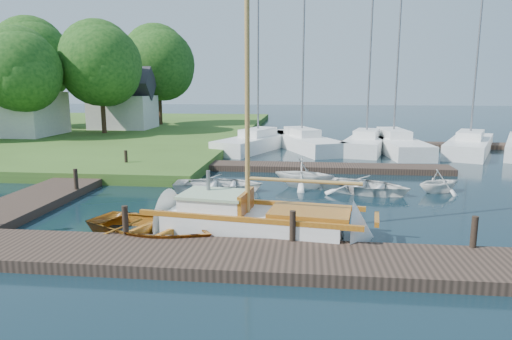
# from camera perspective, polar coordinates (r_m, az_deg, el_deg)

# --- Properties ---
(ground) EXTENTS (160.00, 160.00, 0.00)m
(ground) POSITION_cam_1_polar(r_m,az_deg,el_deg) (17.01, 0.00, -3.97)
(ground) COLOR black
(ground) RESTS_ON ground
(near_dock) EXTENTS (18.00, 2.20, 0.30)m
(near_dock) POSITION_cam_1_polar(r_m,az_deg,el_deg) (11.30, -3.36, -10.92)
(near_dock) COLOR #2C221B
(near_dock) RESTS_ON ground
(left_dock) EXTENTS (2.20, 18.00, 0.30)m
(left_dock) POSITION_cam_1_polar(r_m,az_deg,el_deg) (21.21, -21.39, -1.35)
(left_dock) COLOR #2C221B
(left_dock) RESTS_ON ground
(far_dock) EXTENTS (14.00, 1.60, 0.30)m
(far_dock) POSITION_cam_1_polar(r_m,az_deg,el_deg) (23.23, 6.66, 0.32)
(far_dock) COLOR #2C221B
(far_dock) RESTS_ON ground
(pontoon) EXTENTS (30.00, 1.60, 0.30)m
(pontoon) POSITION_cam_1_polar(r_m,az_deg,el_deg) (33.64, 20.34, 2.94)
(pontoon) COLOR #2C221B
(pontoon) RESTS_ON ground
(mooring_post_1) EXTENTS (0.16, 0.16, 0.80)m
(mooring_post_1) POSITION_cam_1_polar(r_m,az_deg,el_deg) (12.84, -16.02, -6.06)
(mooring_post_1) COLOR black
(mooring_post_1) RESTS_ON near_dock
(mooring_post_2) EXTENTS (0.16, 0.16, 0.80)m
(mooring_post_2) POSITION_cam_1_polar(r_m,az_deg,el_deg) (11.92, 4.60, -6.97)
(mooring_post_2) COLOR black
(mooring_post_2) RESTS_ON near_dock
(mooring_post_3) EXTENTS (0.16, 0.16, 0.80)m
(mooring_post_3) POSITION_cam_1_polar(r_m,az_deg,el_deg) (12.64, 25.61, -6.99)
(mooring_post_3) COLOR black
(mooring_post_3) RESTS_ON near_dock
(mooring_post_4) EXTENTS (0.16, 0.16, 0.80)m
(mooring_post_4) POSITION_cam_1_polar(r_m,az_deg,el_deg) (18.91, -21.59, -1.06)
(mooring_post_4) COLOR black
(mooring_post_4) RESTS_ON left_dock
(mooring_post_5) EXTENTS (0.16, 0.16, 0.80)m
(mooring_post_5) POSITION_cam_1_polar(r_m,az_deg,el_deg) (23.37, -15.94, 1.41)
(mooring_post_5) COLOR black
(mooring_post_5) RESTS_ON left_dock
(sailboat) EXTENTS (7.36, 2.95, 9.83)m
(sailboat) POSITION_cam_1_polar(r_m,az_deg,el_deg) (13.20, 0.50, -6.79)
(sailboat) COLOR white
(sailboat) RESTS_ON ground
(dinghy) EXTENTS (4.68, 3.99, 0.82)m
(dinghy) POSITION_cam_1_polar(r_m,az_deg,el_deg) (13.35, -12.95, -6.56)
(dinghy) COLOR maroon
(dinghy) RESTS_ON ground
(tender_a) EXTENTS (3.75, 2.79, 0.75)m
(tender_a) POSITION_cam_1_polar(r_m,az_deg,el_deg) (18.59, -4.70, -1.56)
(tender_a) COLOR white
(tender_a) RESTS_ON ground
(tender_b) EXTENTS (3.04, 2.80, 1.35)m
(tender_b) POSITION_cam_1_polar(r_m,az_deg,el_deg) (19.33, 6.04, -0.19)
(tender_b) COLOR white
(tender_b) RESTS_ON ground
(tender_c) EXTENTS (4.32, 3.80, 0.74)m
(tender_c) POSITION_cam_1_polar(r_m,az_deg,el_deg) (18.86, 13.47, -1.65)
(tender_c) COLOR white
(tender_c) RESTS_ON ground
(tender_d) EXTENTS (2.55, 2.44, 1.04)m
(tender_d) POSITION_cam_1_polar(r_m,az_deg,el_deg) (19.77, 21.96, -1.13)
(tender_d) COLOR white
(tender_d) RESTS_ON ground
(marina_boat_0) EXTENTS (5.22, 8.64, 10.42)m
(marina_boat_0) POSITION_cam_1_polar(r_m,az_deg,el_deg) (30.47, 0.26, 3.65)
(marina_boat_0) COLOR white
(marina_boat_0) RESTS_ON ground
(marina_boat_1) EXTENTS (5.66, 9.10, 10.21)m
(marina_boat_1) POSITION_cam_1_polar(r_m,az_deg,el_deg) (30.83, 5.74, 3.68)
(marina_boat_1) COLOR white
(marina_boat_1) RESTS_ON ground
(marina_boat_2) EXTENTS (3.97, 7.41, 12.29)m
(marina_boat_2) POSITION_cam_1_polar(r_m,az_deg,el_deg) (30.48, 13.62, 3.40)
(marina_boat_2) COLOR white
(marina_boat_2) RESTS_ON ground
(marina_boat_3) EXTENTS (3.11, 10.16, 11.38)m
(marina_boat_3) POSITION_cam_1_polar(r_m,az_deg,el_deg) (31.29, 16.78, 3.39)
(marina_boat_3) COLOR white
(marina_boat_3) RESTS_ON ground
(marina_boat_4) EXTENTS (5.44, 8.68, 10.57)m
(marina_boat_4) POSITION_cam_1_polar(r_m,az_deg,el_deg) (31.84, 25.15, 2.94)
(marina_boat_4) COLOR white
(marina_boat_4) RESTS_ON ground
(house_a) EXTENTS (6.30, 5.00, 6.29)m
(house_a) POSITION_cam_1_polar(r_m,az_deg,el_deg) (39.03, -27.97, 7.50)
(house_a) COLOR silver
(house_a) RESTS_ON shore
(house_c) EXTENTS (5.25, 4.00, 5.28)m
(house_c) POSITION_cam_1_polar(r_m,az_deg,el_deg) (41.51, -16.28, 7.91)
(house_c) COLOR silver
(house_c) RESTS_ON shore
(tree_2) EXTENTS (5.83, 5.75, 7.82)m
(tree_2) POSITION_cam_1_polar(r_m,az_deg,el_deg) (36.29, -27.36, 11.03)
(tree_2) COLOR #332114
(tree_2) RESTS_ON shore
(tree_3) EXTENTS (6.41, 6.38, 8.74)m
(tree_3) POSITION_cam_1_polar(r_m,az_deg,el_deg) (37.88, -18.86, 12.43)
(tree_3) COLOR #332114
(tree_3) RESTS_ON shore
(tree_4) EXTENTS (7.01, 7.01, 9.66)m
(tree_4) POSITION_cam_1_polar(r_m,az_deg,el_deg) (45.22, -26.15, 12.26)
(tree_4) COLOR #332114
(tree_4) RESTS_ON shore
(tree_7) EXTENTS (6.83, 6.83, 9.38)m
(tree_7) POSITION_cam_1_polar(r_m,az_deg,el_deg) (44.63, -12.08, 12.92)
(tree_7) COLOR #332114
(tree_7) RESTS_ON shore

